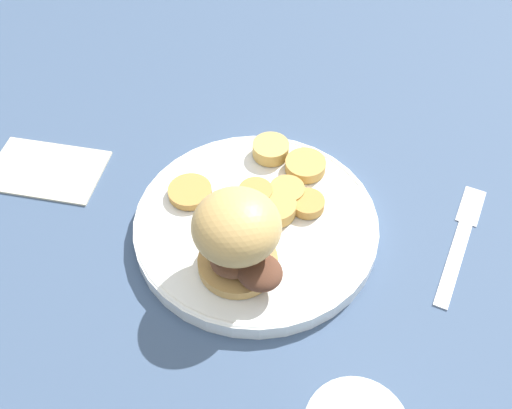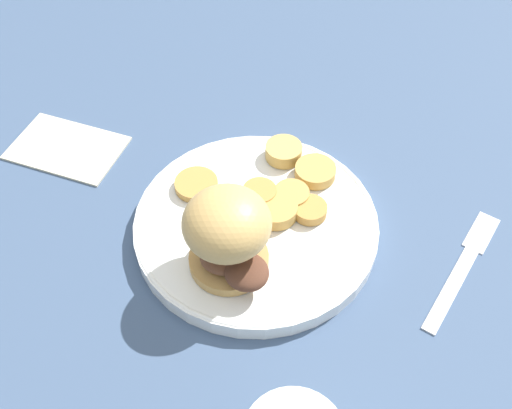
{
  "view_description": "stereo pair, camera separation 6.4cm",
  "coord_description": "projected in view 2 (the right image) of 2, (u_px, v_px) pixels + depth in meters",
  "views": [
    {
      "loc": [
        -0.07,
        0.41,
        0.53
      ],
      "look_at": [
        0.0,
        0.0,
        0.05
      ],
      "focal_mm": 42.0,
      "sensor_mm": 36.0,
      "label": 1
    },
    {
      "loc": [
        -0.13,
        0.39,
        0.53
      ],
      "look_at": [
        0.0,
        0.0,
        0.05
      ],
      "focal_mm": 42.0,
      "sensor_mm": 36.0,
      "label": 2
    }
  ],
  "objects": [
    {
      "name": "potato_round_6",
      "position": [
        286.0,
        152.0,
        0.71
      ],
      "size": [
        0.04,
        0.04,
        0.02
      ],
      "primitive_type": "cylinder",
      "color": "tan",
      "rests_on": "dinner_plate"
    },
    {
      "name": "napkin",
      "position": [
        67.0,
        147.0,
        0.75
      ],
      "size": [
        0.14,
        0.09,
        0.01
      ],
      "primitive_type": "cube",
      "rotation": [
        0.0,
        0.0,
        3.12
      ],
      "color": "beige",
      "rests_on": "ground_plane"
    },
    {
      "name": "potato_round_1",
      "position": [
        310.0,
        210.0,
        0.66
      ],
      "size": [
        0.04,
        0.04,
        0.01
      ],
      "primitive_type": "cylinder",
      "color": "#BC8942",
      "rests_on": "dinner_plate"
    },
    {
      "name": "sandwich",
      "position": [
        228.0,
        234.0,
        0.58
      ],
      "size": [
        0.1,
        0.1,
        0.1
      ],
      "color": "tan",
      "rests_on": "dinner_plate"
    },
    {
      "name": "potato_round_5",
      "position": [
        315.0,
        172.0,
        0.69
      ],
      "size": [
        0.05,
        0.05,
        0.01
      ],
      "primitive_type": "cylinder",
      "color": "tan",
      "rests_on": "dinner_plate"
    },
    {
      "name": "ground_plane",
      "position": [
        256.0,
        231.0,
        0.67
      ],
      "size": [
        4.0,
        4.0,
        0.0
      ],
      "primitive_type": "plane",
      "color": "#3D5170"
    },
    {
      "name": "potato_round_2",
      "position": [
        276.0,
        210.0,
        0.65
      ],
      "size": [
        0.05,
        0.05,
        0.02
      ],
      "primitive_type": "cylinder",
      "color": "tan",
      "rests_on": "dinner_plate"
    },
    {
      "name": "potato_round_3",
      "position": [
        291.0,
        196.0,
        0.67
      ],
      "size": [
        0.04,
        0.04,
        0.01
      ],
      "primitive_type": "cylinder",
      "color": "tan",
      "rests_on": "dinner_plate"
    },
    {
      "name": "dinner_plate",
      "position": [
        256.0,
        225.0,
        0.66
      ],
      "size": [
        0.27,
        0.27,
        0.02
      ],
      "color": "white",
      "rests_on": "ground_plane"
    },
    {
      "name": "potato_round_4",
      "position": [
        260.0,
        194.0,
        0.67
      ],
      "size": [
        0.04,
        0.04,
        0.02
      ],
      "primitive_type": "cylinder",
      "color": "#BC8942",
      "rests_on": "dinner_plate"
    },
    {
      "name": "potato_round_0",
      "position": [
        196.0,
        184.0,
        0.68
      ],
      "size": [
        0.05,
        0.05,
        0.01
      ],
      "primitive_type": "cylinder",
      "color": "#BC8942",
      "rests_on": "dinner_plate"
    },
    {
      "name": "fork",
      "position": [
        463.0,
        267.0,
        0.64
      ],
      "size": [
        0.07,
        0.18,
        0.0
      ],
      "color": "silver",
      "rests_on": "ground_plane"
    }
  ]
}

